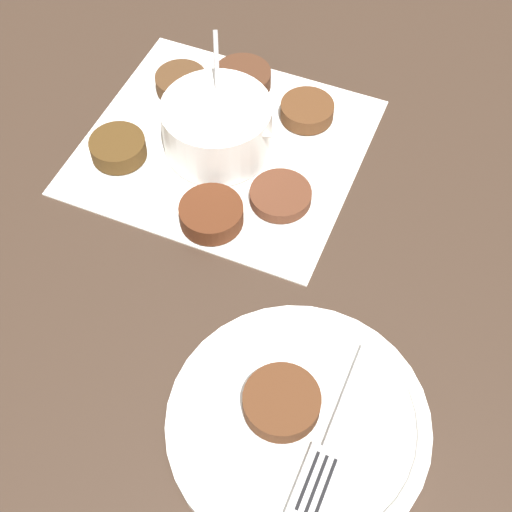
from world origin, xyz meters
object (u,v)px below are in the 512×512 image
at_px(fritter_on_plate, 282,402).
at_px(serving_plate, 298,422).
at_px(sauce_bowl, 218,129).
at_px(fork, 330,448).

bearing_deg(fritter_on_plate, serving_plate, -4.79).
xyz_separation_m(sauce_bowl, fritter_on_plate, (0.20, -0.23, -0.01)).
bearing_deg(fork, fritter_on_plate, 166.87).
relative_size(sauce_bowl, serving_plate, 0.57).
xyz_separation_m(sauce_bowl, serving_plate, (0.22, -0.23, -0.02)).
distance_m(serving_plate, fritter_on_plate, 0.02).
xyz_separation_m(serving_plate, fork, (0.03, -0.01, 0.01)).
bearing_deg(sauce_bowl, fritter_on_plate, -48.25).
bearing_deg(serving_plate, fork, -17.15).
relative_size(fritter_on_plate, fork, 0.40).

